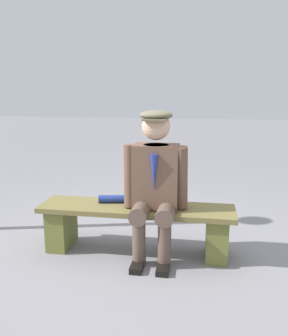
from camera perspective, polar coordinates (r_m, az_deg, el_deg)
ground_plane at (r=3.35m, az=-1.21°, el=-13.11°), size 30.00×30.00×0.00m
bench at (r=3.24m, az=-1.23°, el=-8.68°), size 1.73×0.42×0.43m
seated_man at (r=3.03m, az=1.78°, el=-1.81°), size 0.56×0.55×1.28m
rolled_magazine at (r=3.29m, az=-4.77°, el=-4.92°), size 0.29×0.12×0.07m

